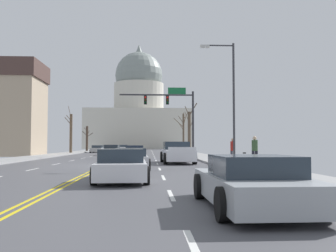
{
  "coord_description": "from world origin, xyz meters",
  "views": [
    {
      "loc": [
        2.88,
        -23.84,
        1.42
      ],
      "look_at": [
        5.9,
        33.15,
        4.17
      ],
      "focal_mm": 39.13,
      "sensor_mm": 36.0,
      "label": 1
    }
  ],
  "objects": [
    {
      "name": "pedestrian_01",
      "position": [
        8.91,
        -3.31,
        1.09
      ],
      "size": [
        0.35,
        0.34,
        1.7
      ],
      "color": "black",
      "rests_on": "ground"
    },
    {
      "name": "capitol_building",
      "position": [
        0.0,
        82.49,
        10.9
      ],
      "size": [
        29.2,
        19.43,
        30.55
      ],
      "color": "beige",
      "rests_on": "ground"
    },
    {
      "name": "sedan_oncoming_00",
      "position": [
        -1.65,
        21.15,
        0.6
      ],
      "size": [
        2.25,
        4.39,
        1.28
      ],
      "color": "#6B6056",
      "rests_on": "ground"
    },
    {
      "name": "bare_tree_01",
      "position": [
        -8.17,
        28.8,
        2.97
      ],
      "size": [
        1.06,
        2.14,
        6.52
      ],
      "color": "brown",
      "rests_on": "ground"
    },
    {
      "name": "bare_tree_03",
      "position": [
        -8.03,
        41.61,
        2.38
      ],
      "size": [
        1.93,
        1.51,
        4.39
      ],
      "color": "#423328",
      "rests_on": "ground"
    },
    {
      "name": "flank_building_00",
      "position": [
        -17.89,
        28.75,
        4.71
      ],
      "size": [
        9.72,
        9.89,
        9.31
      ],
      "color": "#B2A38E",
      "rests_on": "ground"
    },
    {
      "name": "pedestrian_00",
      "position": [
        8.9,
        2.07,
        1.06
      ],
      "size": [
        0.35,
        0.34,
        1.66
      ],
      "color": "#33333D",
      "rests_on": "ground"
    },
    {
      "name": "bicycle_parked",
      "position": [
        7.89,
        -4.66,
        0.49
      ],
      "size": [
        0.12,
        1.77,
        0.85
      ],
      "color": "black",
      "rests_on": "ground"
    },
    {
      "name": "sedan_oncoming_03",
      "position": [
        -5.13,
        55.51,
        0.54
      ],
      "size": [
        1.96,
        4.6,
        1.13
      ],
      "color": "#1E7247",
      "rests_on": "ground"
    },
    {
      "name": "bare_tree_00",
      "position": [
        8.0,
        29.98,
        3.25
      ],
      "size": [
        2.21,
        2.93,
        6.03
      ],
      "color": "brown",
      "rests_on": "ground"
    },
    {
      "name": "sedan_oncoming_01",
      "position": [
        -5.22,
        34.72,
        0.55
      ],
      "size": [
        2.03,
        4.44,
        1.16
      ],
      "color": "#9EA3A8",
      "rests_on": "ground"
    },
    {
      "name": "sedan_near_03",
      "position": [
        1.87,
        -9.88,
        0.57
      ],
      "size": [
        2.13,
        4.55,
        1.22
      ],
      "color": "silver",
      "rests_on": "ground"
    },
    {
      "name": "ground",
      "position": [
        0.0,
        -0.0,
        0.02
      ],
      "size": [
        20.0,
        180.0,
        0.2
      ],
      "color": "#4D4D52"
    },
    {
      "name": "sedan_oncoming_02",
      "position": [
        -1.87,
        45.11,
        0.56
      ],
      "size": [
        2.06,
        4.56,
        1.19
      ],
      "color": "silver",
      "rests_on": "ground"
    },
    {
      "name": "pickup_truck_near_01",
      "position": [
        4.98,
        3.07,
        0.71
      ],
      "size": [
        2.4,
        5.79,
        1.57
      ],
      "color": "silver",
      "rests_on": "ground"
    },
    {
      "name": "sedan_near_02",
      "position": [
        1.91,
        -3.47,
        0.56
      ],
      "size": [
        2.17,
        4.49,
        1.17
      ],
      "color": "silver",
      "rests_on": "ground"
    },
    {
      "name": "signal_gantry",
      "position": [
        5.45,
        14.79,
        5.29
      ],
      "size": [
        7.91,
        0.41,
        7.26
      ],
      "color": "#28282D",
      "rests_on": "ground"
    },
    {
      "name": "bare_tree_02",
      "position": [
        7.91,
        21.08,
        2.91
      ],
      "size": [
        1.58,
        1.56,
        6.29
      ],
      "color": "brown",
      "rests_on": "ground"
    },
    {
      "name": "sedan_near_04",
      "position": [
        5.15,
        -15.84,
        0.54
      ],
      "size": [
        2.14,
        4.55,
        1.16
      ],
      "color": "#9EA3A8",
      "rests_on": "ground"
    },
    {
      "name": "sedan_near_00",
      "position": [
        1.61,
        10.1,
        0.59
      ],
      "size": [
        2.0,
        4.59,
        1.26
      ],
      "color": "navy",
      "rests_on": "ground"
    },
    {
      "name": "street_lamp_right",
      "position": [
        7.92,
        -1.33,
        4.65
      ],
      "size": [
        2.16,
        0.24,
        7.6
      ],
      "color": "#333338",
      "rests_on": "ground"
    }
  ]
}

